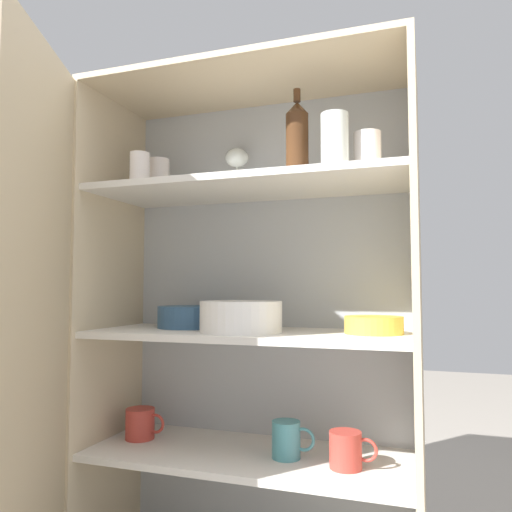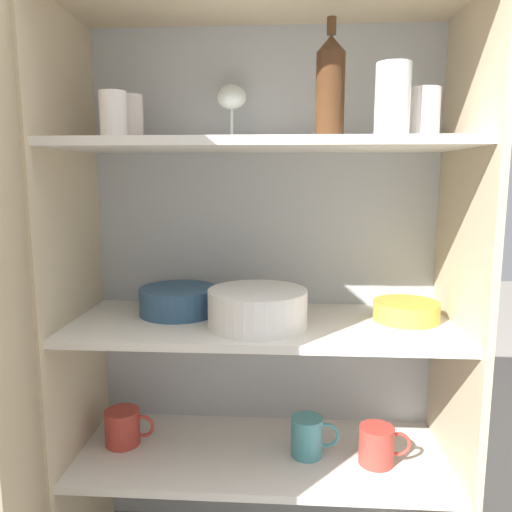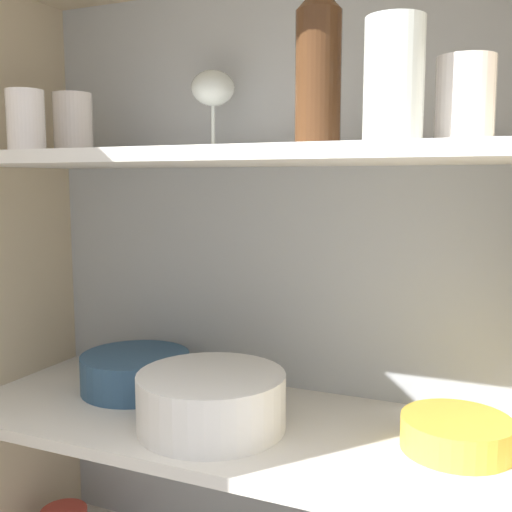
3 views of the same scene
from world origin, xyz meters
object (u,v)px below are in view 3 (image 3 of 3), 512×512
at_px(plate_stack_white, 211,401).
at_px(serving_bowl_small, 457,432).
at_px(wine_bottle, 318,66).
at_px(mixing_bowl_large, 136,370).

bearing_deg(plate_stack_white, serving_bowl_small, 11.08).
height_order(wine_bottle, serving_bowl_small, wine_bottle).
bearing_deg(plate_stack_white, wine_bottle, 8.99).
relative_size(plate_stack_white, serving_bowl_small, 1.47).
height_order(plate_stack_white, serving_bowl_small, plate_stack_white).
xyz_separation_m(plate_stack_white, mixing_bowl_large, (-0.21, 0.10, -0.01)).
xyz_separation_m(mixing_bowl_large, serving_bowl_small, (0.58, -0.03, -0.01)).
height_order(plate_stack_white, mixing_bowl_large, plate_stack_white).
bearing_deg(wine_bottle, plate_stack_white, -171.01).
xyz_separation_m(wine_bottle, plate_stack_white, (-0.16, -0.03, -0.51)).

